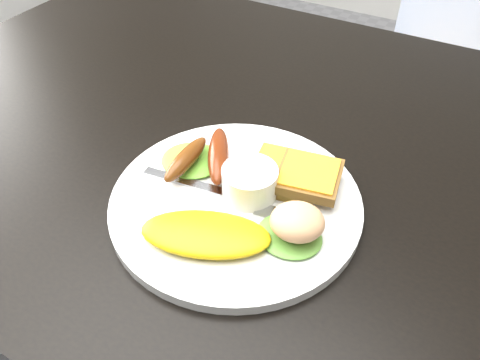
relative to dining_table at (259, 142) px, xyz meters
The scene contains 14 objects.
dining_table is the anchor object (origin of this frame).
dining_chair 0.83m from the dining_table, 77.42° to the left, with size 0.40×0.40×0.05m, color tan.
person 0.45m from the dining_table, 90.80° to the left, with size 0.55×0.37×1.54m, color navy.
plate 0.15m from the dining_table, 72.99° to the right, with size 0.29×0.29×0.01m, color white.
lettuce_left 0.12m from the dining_table, 106.78° to the right, with size 0.08×0.07×0.01m, color #5B9C1C.
lettuce_right 0.21m from the dining_table, 53.85° to the right, with size 0.07×0.06×0.01m, color #588C2E.
omelette 0.22m from the dining_table, 77.46° to the right, with size 0.14×0.06×0.02m, color yellow.
sausage_a 0.14m from the dining_table, 103.06° to the right, with size 0.02×0.09×0.02m, color #70370D.
sausage_b 0.12m from the dining_table, 90.23° to the right, with size 0.03×0.10×0.03m, color brown.
ramekin 0.15m from the dining_table, 67.22° to the right, with size 0.06×0.06×0.04m, color white.
toast_a 0.12m from the dining_table, 46.41° to the right, with size 0.08×0.08×0.01m, color olive.
toast_b 0.15m from the dining_table, 39.00° to the right, with size 0.07×0.07×0.01m, color brown.
potato_salad 0.21m from the dining_table, 51.90° to the right, with size 0.06×0.05×0.03m, color beige.
fork 0.15m from the dining_table, 90.44° to the right, with size 0.15×0.01×0.00m, color #ADAFB7.
Camera 1 is at (0.23, -0.47, 1.14)m, focal length 35.00 mm.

